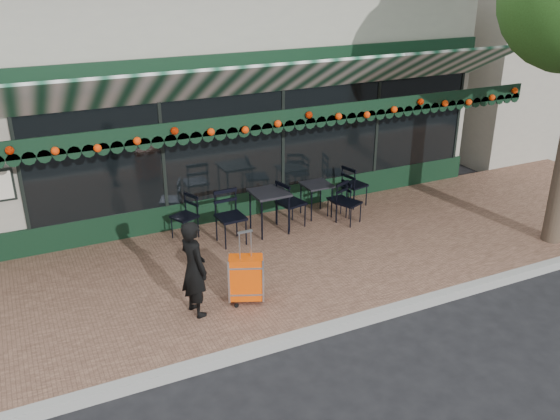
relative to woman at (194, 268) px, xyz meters
name	(u,v)px	position (x,y,z in m)	size (l,w,h in m)	color
ground	(315,333)	(1.41, -1.02, -0.87)	(80.00, 80.00, 0.00)	black
sidewalk	(259,268)	(1.41, 0.98, -0.80)	(18.00, 4.00, 0.15)	brown
curb	(318,332)	(1.41, -1.10, -0.80)	(18.00, 0.16, 0.15)	#9E9E99
restaurant_building	(159,79)	(1.41, 6.81, 1.40)	(12.00, 9.60, 4.50)	#A59F8F
neighbor_building_right	(550,42)	(14.41, 6.98, 1.53)	(12.00, 8.00, 4.80)	gray
woman	(194,268)	(0.00, 0.00, 0.00)	(0.53, 0.35, 1.45)	black
suitcase	(246,278)	(0.78, -0.03, -0.34)	(0.57, 0.45, 1.15)	#F54B07
cafe_table_a	(316,187)	(3.28, 2.37, -0.12)	(0.54, 0.54, 0.67)	black
cafe_table_b	(269,196)	(2.12, 2.08, 0.00)	(0.65, 0.65, 0.80)	black
chair_a_left	(339,200)	(3.62, 2.07, -0.35)	(0.38, 0.38, 0.75)	black
chair_a_right	(355,185)	(4.25, 2.50, -0.28)	(0.44, 0.44, 0.88)	black
chair_a_front	(349,203)	(3.67, 1.78, -0.32)	(0.40, 0.40, 0.81)	black
chair_b_left	(184,217)	(0.61, 2.49, -0.31)	(0.42, 0.42, 0.83)	black
chair_b_right	(291,203)	(2.59, 2.13, -0.26)	(0.47, 0.47, 0.94)	black
chair_b_front	(231,218)	(1.30, 1.93, -0.23)	(0.49, 0.49, 0.98)	black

